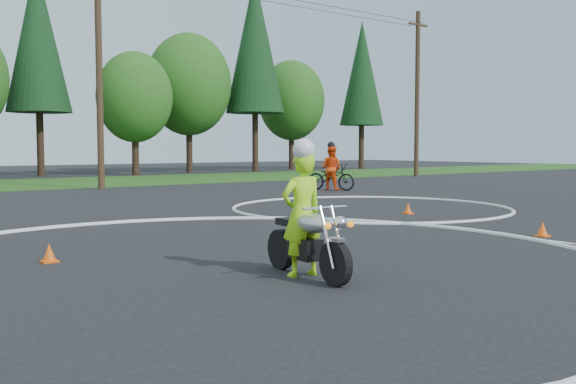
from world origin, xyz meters
TOP-DOWN VIEW (x-y plane):
  - ground at (0.00, 0.00)m, footprint 120.00×120.00m
  - course_markings at (2.17, 4.35)m, footprint 19.05×19.05m
  - primary_motorcycle at (0.18, 1.37)m, footprint 0.68×1.95m
  - rider_primary_grp at (0.18, 1.51)m, footprint 0.67×0.48m
  - rider_second_grp at (12.32, 14.57)m, footprint 1.50×2.22m
  - traffic_cones at (2.80, 1.41)m, footprint 12.15×11.05m
  - treeline at (14.78, 34.61)m, footprint 38.20×8.10m
  - utility_poles at (5.00, 21.00)m, footprint 41.60×1.12m

SIDE VIEW (x-z plane):
  - ground at x=0.00m, z-range 0.00..0.00m
  - course_markings at x=2.17m, z-range -0.05..0.07m
  - traffic_cones at x=2.80m, z-range -0.01..0.29m
  - primary_motorcycle at x=0.18m, z-range -0.01..1.01m
  - rider_second_grp at x=12.32m, z-range -0.30..1.72m
  - rider_primary_grp at x=0.18m, z-range -0.03..1.87m
  - utility_poles at x=5.00m, z-range 0.20..10.20m
  - treeline at x=14.78m, z-range -0.64..13.88m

